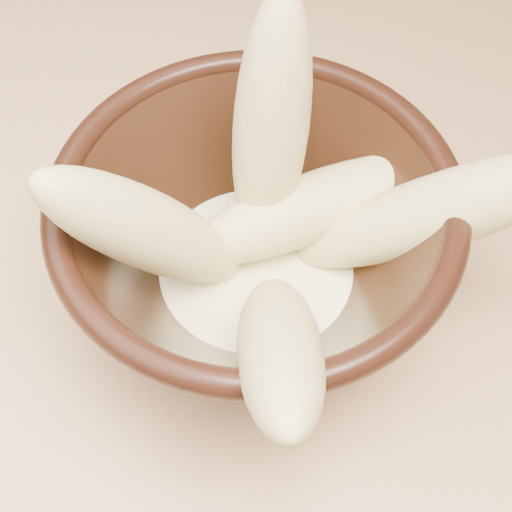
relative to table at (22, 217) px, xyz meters
The scene contains 8 objects.
table is the anchor object (origin of this frame).
bowl 0.29m from the table, 32.67° to the right, with size 0.23×0.23×0.13m.
milk_puddle 0.27m from the table, 32.67° to the right, with size 0.13×0.13×0.02m, color #FEF8CC.
banana_upright 0.32m from the table, 23.54° to the right, with size 0.04×0.04×0.17m, color #D3C77C.
banana_left 0.29m from the table, 45.18° to the right, with size 0.04×0.04×0.16m, color #D3C77C.
banana_right 0.38m from the table, 23.31° to the right, with size 0.04×0.04×0.18m, color #D3C77C.
banana_across 0.31m from the table, 24.66° to the right, with size 0.04×0.04×0.16m, color #D3C77C.
banana_front 0.36m from the table, 44.49° to the right, with size 0.04×0.04×0.18m, color #D3C77C.
Camera 1 is at (0.21, -0.37, 1.18)m, focal length 50.00 mm.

